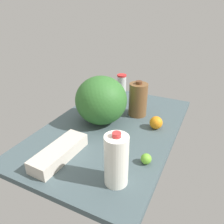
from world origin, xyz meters
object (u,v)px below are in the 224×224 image
at_px(lime_far_back, 121,98).
at_px(egg_carton, 59,153).
at_px(tumbler_cup, 122,85).
at_px(lime_near_front, 146,159).
at_px(watermelon, 101,100).
at_px(orange_beside_bowl, 156,123).
at_px(chocolate_milk_jug, 138,100).
at_px(milk_jug, 116,160).

bearing_deg(lime_far_back, egg_carton, -179.48).
height_order(tumbler_cup, lime_near_front, tumbler_cup).
xyz_separation_m(watermelon, orange_beside_bowl, (0.07, -0.34, -0.11)).
bearing_deg(orange_beside_bowl, chocolate_milk_jug, 53.10).
bearing_deg(tumbler_cup, lime_far_back, -156.29).
distance_m(milk_jug, watermelon, 0.54).
height_order(milk_jug, lime_far_back, milk_jug).
height_order(egg_carton, chocolate_milk_jug, chocolate_milk_jug).
distance_m(milk_jug, orange_beside_bowl, 0.52).
bearing_deg(orange_beside_bowl, milk_jug, 176.83).
height_order(lime_far_back, lime_near_front, lime_far_back).
bearing_deg(watermelon, tumbler_cup, 8.79).
distance_m(egg_carton, orange_beside_bowl, 0.60).
relative_size(chocolate_milk_jug, lime_near_front, 4.61).
relative_size(egg_carton, tumbler_cup, 1.92).
bearing_deg(lime_near_front, watermelon, 55.34).
height_order(milk_jug, lime_near_front, milk_jug).
xyz_separation_m(milk_jug, chocolate_milk_jug, (0.63, 0.14, -0.00)).
bearing_deg(egg_carton, lime_far_back, 3.07).
distance_m(egg_carton, chocolate_milk_jug, 0.64).
xyz_separation_m(orange_beside_bowl, lime_far_back, (0.28, 0.35, -0.01)).
bearing_deg(tumbler_cup, watermelon, -171.21).
height_order(chocolate_milk_jug, tumbler_cup, chocolate_milk_jug).
relative_size(lime_far_back, lime_near_front, 1.14).
bearing_deg(egg_carton, chocolate_milk_jug, -14.09).
xyz_separation_m(milk_jug, orange_beside_bowl, (0.51, -0.03, -0.08)).
height_order(egg_carton, milk_jug, milk_jug).
distance_m(milk_jug, lime_far_back, 0.86).
bearing_deg(orange_beside_bowl, egg_carton, 144.48).
relative_size(egg_carton, watermelon, 1.02).
relative_size(egg_carton, chocolate_milk_jug, 1.35).
bearing_deg(chocolate_milk_jug, lime_near_front, -155.18).
distance_m(egg_carton, lime_near_front, 0.42).
height_order(watermelon, lime_near_front, watermelon).
distance_m(orange_beside_bowl, lime_near_front, 0.34).
bearing_deg(orange_beside_bowl, lime_near_front, -171.78).
relative_size(chocolate_milk_jug, orange_beside_bowl, 3.06).
height_order(egg_carton, lime_near_front, egg_carton).
distance_m(chocolate_milk_jug, lime_near_front, 0.52).
bearing_deg(egg_carton, tumbler_cup, 6.69).
distance_m(tumbler_cup, watermelon, 0.50).
xyz_separation_m(lime_far_back, lime_near_front, (-0.62, -0.40, -0.00)).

